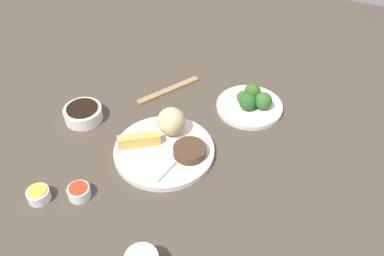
{
  "coord_description": "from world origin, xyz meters",
  "views": [
    {
      "loc": [
        0.37,
        -0.68,
        0.82
      ],
      "look_at": [
        0.05,
        0.08,
        0.06
      ],
      "focal_mm": 39.45,
      "sensor_mm": 36.0,
      "label": 1
    }
  ],
  "objects_px": {
    "main_plate": "(165,151)",
    "sauce_ramekin_sweet_and_sour": "(79,192)",
    "sauce_ramekin_hot_mustard": "(39,195)",
    "broccoli_plate": "(249,107)",
    "soy_sauce_bowl": "(83,114)",
    "chopsticks_pair": "(168,90)"
  },
  "relations": [
    {
      "from": "main_plate",
      "to": "sauce_ramekin_sweet_and_sour",
      "type": "bearing_deg",
      "value": -120.77
    },
    {
      "from": "sauce_ramekin_hot_mustard",
      "to": "sauce_ramekin_sweet_and_sour",
      "type": "distance_m",
      "value": 0.09
    },
    {
      "from": "sauce_ramekin_sweet_and_sour",
      "to": "broccoli_plate",
      "type": "bearing_deg",
      "value": 60.11
    },
    {
      "from": "soy_sauce_bowl",
      "to": "sauce_ramekin_hot_mustard",
      "type": "xyz_separation_m",
      "value": [
        0.07,
        -0.28,
        -0.0
      ]
    },
    {
      "from": "broccoli_plate",
      "to": "sauce_ramekin_sweet_and_sour",
      "type": "relative_size",
      "value": 3.63
    },
    {
      "from": "main_plate",
      "to": "sauce_ramekin_hot_mustard",
      "type": "relative_size",
      "value": 4.93
    },
    {
      "from": "sauce_ramekin_hot_mustard",
      "to": "sauce_ramekin_sweet_and_sour",
      "type": "relative_size",
      "value": 1.0
    },
    {
      "from": "broccoli_plate",
      "to": "sauce_ramekin_sweet_and_sour",
      "type": "xyz_separation_m",
      "value": [
        -0.27,
        -0.47,
        0.01
      ]
    },
    {
      "from": "broccoli_plate",
      "to": "chopsticks_pair",
      "type": "bearing_deg",
      "value": -175.39
    },
    {
      "from": "soy_sauce_bowl",
      "to": "chopsticks_pair",
      "type": "bearing_deg",
      "value": 52.01
    },
    {
      "from": "sauce_ramekin_hot_mustard",
      "to": "chopsticks_pair",
      "type": "height_order",
      "value": "sauce_ramekin_hot_mustard"
    },
    {
      "from": "main_plate",
      "to": "soy_sauce_bowl",
      "type": "height_order",
      "value": "soy_sauce_bowl"
    },
    {
      "from": "main_plate",
      "to": "soy_sauce_bowl",
      "type": "relative_size",
      "value": 2.45
    },
    {
      "from": "broccoli_plate",
      "to": "sauce_ramekin_sweet_and_sour",
      "type": "height_order",
      "value": "sauce_ramekin_sweet_and_sour"
    },
    {
      "from": "sauce_ramekin_sweet_and_sour",
      "to": "chopsticks_pair",
      "type": "distance_m",
      "value": 0.45
    },
    {
      "from": "main_plate",
      "to": "broccoli_plate",
      "type": "xyz_separation_m",
      "value": [
        0.15,
        0.26,
        -0.0
      ]
    },
    {
      "from": "broccoli_plate",
      "to": "chopsticks_pair",
      "type": "distance_m",
      "value": 0.26
    },
    {
      "from": "sauce_ramekin_hot_mustard",
      "to": "soy_sauce_bowl",
      "type": "bearing_deg",
      "value": 103.34
    },
    {
      "from": "sauce_ramekin_hot_mustard",
      "to": "sauce_ramekin_sweet_and_sour",
      "type": "xyz_separation_m",
      "value": [
        0.08,
        0.05,
        0.0
      ]
    },
    {
      "from": "broccoli_plate",
      "to": "sauce_ramekin_hot_mustard",
      "type": "bearing_deg",
      "value": -124.38
    },
    {
      "from": "main_plate",
      "to": "broccoli_plate",
      "type": "height_order",
      "value": "main_plate"
    },
    {
      "from": "sauce_ramekin_sweet_and_sour",
      "to": "main_plate",
      "type": "bearing_deg",
      "value": 59.23
    }
  ]
}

